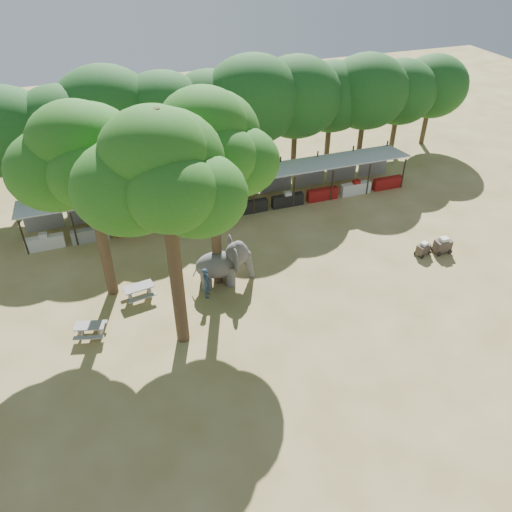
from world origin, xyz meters
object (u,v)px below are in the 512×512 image
object	(u,v)px
elephant	(224,263)
cart_front	(443,245)
handler	(206,283)
yard_tree_left	(82,159)
picnic_table_near	(90,329)
picnic_table_far	(139,290)
yard_tree_back	(207,144)
yard_tree_center	(160,175)
cart_back	(423,249)

from	to	relation	value
elephant	cart_front	distance (m)	14.03
elephant	handler	size ratio (longest dim) A/B	1.85
cart_front	yard_tree_left	bearing A→B (deg)	172.40
handler	picnic_table_near	world-z (taller)	handler
elephant	cart_front	world-z (taller)	elephant
elephant	yard_tree_left	bearing A→B (deg)	172.68
picnic_table_near	picnic_table_far	world-z (taller)	picnic_table_far
yard_tree_back	picnic_table_near	bearing A→B (deg)	-161.38
yard_tree_left	yard_tree_center	world-z (taller)	yard_tree_center
handler	yard_tree_left	bearing A→B (deg)	81.94
yard_tree_left	yard_tree_back	distance (m)	6.09
cart_front	cart_back	distance (m)	1.31
yard_tree_center	picnic_table_far	size ratio (longest dim) A/B	6.54
yard_tree_back	handler	size ratio (longest dim) A/B	5.94
yard_tree_back	elephant	world-z (taller)	yard_tree_back
cart_front	cart_back	size ratio (longest dim) A/B	1.06
picnic_table_far	picnic_table_near	bearing A→B (deg)	-150.33
yard_tree_back	picnic_table_near	world-z (taller)	yard_tree_back
handler	cart_front	size ratio (longest dim) A/B	1.67
handler	cart_back	distance (m)	13.95
cart_back	elephant	bearing A→B (deg)	156.21
yard_tree_center	cart_front	world-z (taller)	yard_tree_center
handler	yard_tree_back	bearing A→B (deg)	-16.50
yard_tree_left	handler	xyz separation A→B (m)	(5.15, -2.32, -7.24)
yard_tree_back	picnic_table_far	distance (m)	9.18
yard_tree_center	picnic_table_near	xyz separation A→B (m)	(-4.30, 1.54, -8.71)
handler	cart_front	bearing A→B (deg)	-76.55
elephant	cart_back	distance (m)	12.73
yard_tree_left	handler	size ratio (longest dim) A/B	5.77
yard_tree_left	cart_back	xyz separation A→B (m)	(19.08, -2.87, -7.75)
picnic_table_far	handler	bearing A→B (deg)	-25.29
yard_tree_center	cart_front	xyz separation A→B (m)	(17.38, 1.95, -8.66)
cart_back	yard_tree_left	bearing A→B (deg)	154.38
handler	picnic_table_near	size ratio (longest dim) A/B	1.05
yard_tree_back	cart_front	size ratio (longest dim) A/B	9.90
yard_tree_center	cart_back	bearing A→B (deg)	7.53
yard_tree_center	cart_back	distance (m)	18.43
picnic_table_far	cart_front	distance (m)	18.95
yard_tree_left	cart_front	size ratio (longest dim) A/B	9.61
yard_tree_left	elephant	distance (m)	9.53
yard_tree_back	cart_front	world-z (taller)	yard_tree_back
yard_tree_back	picnic_table_far	xyz separation A→B (m)	(-4.48, -0.24, -8.01)
elephant	picnic_table_near	world-z (taller)	elephant
elephant	yard_tree_back	bearing A→B (deg)	145.36
yard_tree_left	cart_back	size ratio (longest dim) A/B	10.19
cart_front	cart_back	xyz separation A→B (m)	(-1.30, 0.18, -0.09)
elephant	picnic_table_near	distance (m)	8.08
yard_tree_center	cart_front	distance (m)	19.52
elephant	picnic_table_far	world-z (taller)	elephant
cart_front	yard_tree_center	bearing A→B (deg)	-172.68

